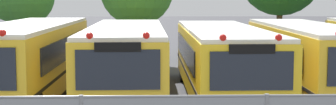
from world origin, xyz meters
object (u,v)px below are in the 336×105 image
school_bus_1 (127,59)px  school_bus_3 (307,57)px  school_bus_0 (29,58)px  school_bus_2 (222,59)px

school_bus_1 → school_bus_3: 6.37m
school_bus_0 → school_bus_2: size_ratio=1.02×
school_bus_0 → school_bus_1: 3.34m
school_bus_2 → school_bus_0: bearing=0.5°
school_bus_0 → school_bus_1: bearing=-178.2°
school_bus_1 → school_bus_2: size_ratio=1.00×
school_bus_3 → school_bus_1: bearing=2.5°
school_bus_3 → school_bus_2: bearing=4.5°
school_bus_2 → school_bus_3: school_bus_3 is taller
school_bus_0 → school_bus_2: 6.66m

